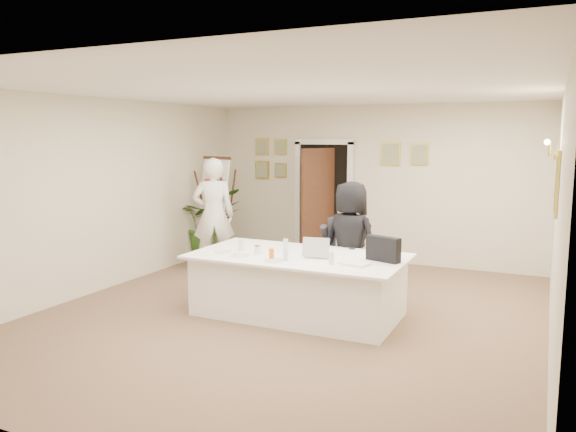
# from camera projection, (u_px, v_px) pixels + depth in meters

# --- Properties ---
(floor) EXTENTS (7.00, 7.00, 0.00)m
(floor) POSITION_uv_depth(u_px,v_px,m) (289.00, 315.00, 7.13)
(floor) COLOR brown
(floor) RESTS_ON ground
(ceiling) EXTENTS (6.00, 7.00, 0.02)m
(ceiling) POSITION_uv_depth(u_px,v_px,m) (289.00, 90.00, 6.74)
(ceiling) COLOR white
(ceiling) RESTS_ON wall_back
(wall_back) EXTENTS (6.00, 0.10, 2.80)m
(wall_back) POSITION_uv_depth(u_px,v_px,m) (371.00, 184.00, 10.07)
(wall_back) COLOR beige
(wall_back) RESTS_ON floor
(wall_front) EXTENTS (6.00, 0.10, 2.80)m
(wall_front) POSITION_uv_depth(u_px,v_px,m) (71.00, 263.00, 3.80)
(wall_front) COLOR beige
(wall_front) RESTS_ON floor
(wall_left) EXTENTS (0.10, 7.00, 2.80)m
(wall_left) POSITION_uv_depth(u_px,v_px,m) (103.00, 195.00, 8.20)
(wall_left) COLOR beige
(wall_left) RESTS_ON floor
(wall_right) EXTENTS (0.10, 7.00, 2.80)m
(wall_right) POSITION_uv_depth(u_px,v_px,m) (557.00, 221.00, 5.68)
(wall_right) COLOR beige
(wall_right) RESTS_ON floor
(doorway) EXTENTS (1.14, 0.86, 2.20)m
(doorway) POSITION_uv_depth(u_px,v_px,m) (322.00, 202.00, 10.33)
(doorway) COLOR black
(doorway) RESTS_ON floor
(pictures_back_wall) EXTENTS (3.40, 0.06, 0.80)m
(pictures_back_wall) POSITION_uv_depth(u_px,v_px,m) (329.00, 158.00, 10.32)
(pictures_back_wall) COLOR gold
(pictures_back_wall) RESTS_ON wall_back
(pictures_right_wall) EXTENTS (0.06, 2.20, 0.80)m
(pictures_right_wall) POSITION_uv_depth(u_px,v_px,m) (556.00, 178.00, 6.72)
(pictures_right_wall) COLOR gold
(pictures_right_wall) RESTS_ON wall_right
(wall_sconce) EXTENTS (0.20, 0.30, 0.24)m
(wall_sconce) POSITION_uv_depth(u_px,v_px,m) (551.00, 149.00, 6.70)
(wall_sconce) COLOR gold
(wall_sconce) RESTS_ON wall_right
(conference_table) EXTENTS (2.66, 1.42, 0.78)m
(conference_table) POSITION_uv_depth(u_px,v_px,m) (298.00, 284.00, 7.09)
(conference_table) COLOR white
(conference_table) RESTS_ON floor
(seated_man) EXTENTS (0.59, 0.63, 1.36)m
(seated_man) POSITION_uv_depth(u_px,v_px,m) (343.00, 250.00, 7.84)
(seated_man) COLOR black
(seated_man) RESTS_ON floor
(flip_chart) EXTENTS (0.67, 0.48, 1.85)m
(flip_chart) POSITION_uv_depth(u_px,v_px,m) (219.00, 214.00, 10.13)
(flip_chart) COLOR black
(flip_chart) RESTS_ON floor
(standing_man) EXTENTS (0.83, 0.76, 1.90)m
(standing_man) POSITION_uv_depth(u_px,v_px,m) (214.00, 215.00, 9.33)
(standing_man) COLOR white
(standing_man) RESTS_ON floor
(standing_woman) EXTENTS (0.91, 0.70, 1.65)m
(standing_woman) POSITION_uv_depth(u_px,v_px,m) (350.00, 242.00, 7.61)
(standing_woman) COLOR black
(standing_woman) RESTS_ON floor
(potted_palm) EXTENTS (1.58, 1.57, 1.32)m
(potted_palm) POSITION_uv_depth(u_px,v_px,m) (210.00, 222.00, 10.46)
(potted_palm) COLOR #326220
(potted_palm) RESTS_ON floor
(laptop) EXTENTS (0.38, 0.40, 0.28)m
(laptop) POSITION_uv_depth(u_px,v_px,m) (320.00, 246.00, 6.91)
(laptop) COLOR #B7BABC
(laptop) RESTS_ON conference_table
(laptop_bag) EXTENTS (0.44, 0.24, 0.30)m
(laptop_bag) POSITION_uv_depth(u_px,v_px,m) (383.00, 249.00, 6.65)
(laptop_bag) COLOR black
(laptop_bag) RESTS_ON conference_table
(paper_stack) EXTENTS (0.36, 0.29, 0.03)m
(paper_stack) POSITION_uv_depth(u_px,v_px,m) (355.00, 264.00, 6.47)
(paper_stack) COLOR white
(paper_stack) RESTS_ON conference_table
(plate_left) EXTENTS (0.24, 0.24, 0.01)m
(plate_left) POSITION_uv_depth(u_px,v_px,m) (223.00, 252.00, 7.16)
(plate_left) COLOR white
(plate_left) RESTS_ON conference_table
(plate_mid) EXTENTS (0.24, 0.24, 0.01)m
(plate_mid) POSITION_uv_depth(u_px,v_px,m) (240.00, 255.00, 6.96)
(plate_mid) COLOR white
(plate_mid) RESTS_ON conference_table
(plate_near) EXTENTS (0.28, 0.28, 0.01)m
(plate_near) POSITION_uv_depth(u_px,v_px,m) (274.00, 261.00, 6.68)
(plate_near) COLOR white
(plate_near) RESTS_ON conference_table
(glass_a) EXTENTS (0.08, 0.08, 0.14)m
(glass_a) POSITION_uv_depth(u_px,v_px,m) (241.00, 246.00, 7.27)
(glass_a) COLOR silver
(glass_a) RESTS_ON conference_table
(glass_b) EXTENTS (0.07, 0.07, 0.14)m
(glass_b) POSITION_uv_depth(u_px,v_px,m) (286.00, 255.00, 6.69)
(glass_b) COLOR silver
(glass_b) RESTS_ON conference_table
(glass_c) EXTENTS (0.07, 0.07, 0.14)m
(glass_c) POSITION_uv_depth(u_px,v_px,m) (331.00, 258.00, 6.51)
(glass_c) COLOR silver
(glass_c) RESTS_ON conference_table
(glass_d) EXTENTS (0.08, 0.08, 0.14)m
(glass_d) POSITION_uv_depth(u_px,v_px,m) (286.00, 244.00, 7.36)
(glass_d) COLOR silver
(glass_d) RESTS_ON conference_table
(oj_glass) EXTENTS (0.07, 0.07, 0.13)m
(oj_glass) POSITION_uv_depth(u_px,v_px,m) (272.00, 254.00, 6.76)
(oj_glass) COLOR orange
(oj_glass) RESTS_ON conference_table
(steel_jug) EXTENTS (0.09, 0.09, 0.11)m
(steel_jug) POSITION_uv_depth(u_px,v_px,m) (257.00, 250.00, 7.05)
(steel_jug) COLOR silver
(steel_jug) RESTS_ON conference_table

